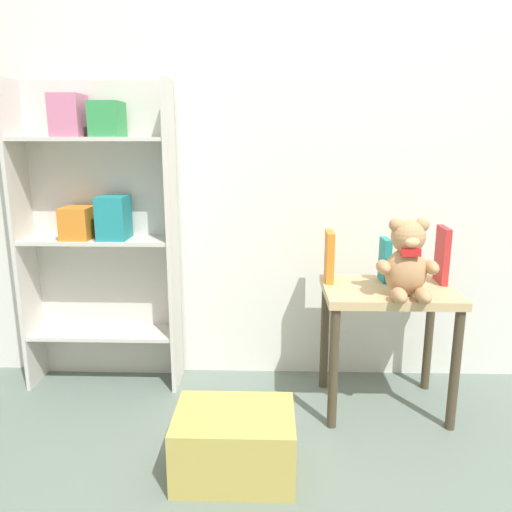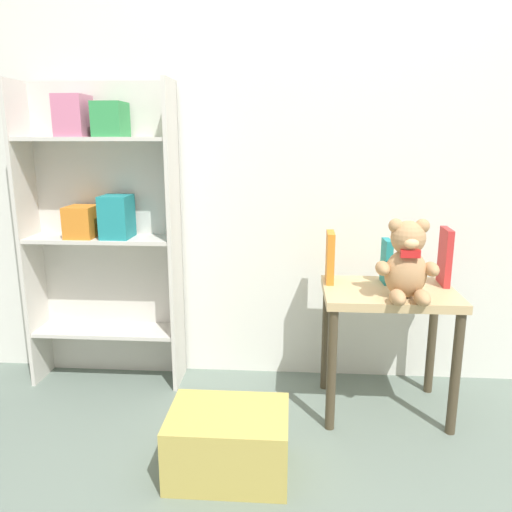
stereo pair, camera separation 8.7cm
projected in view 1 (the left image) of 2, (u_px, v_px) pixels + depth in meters
wall_back at (324, 125)px, 2.34m from camera, size 4.80×0.06×2.50m
bookshelf_side at (99, 221)px, 2.35m from camera, size 0.72×0.22×1.44m
display_table at (387, 309)px, 2.17m from camera, size 0.56×0.41×0.56m
teddy_bear at (407, 261)px, 1.99m from camera, size 0.25×0.22×0.32m
book_standing_orange at (329, 256)px, 2.22m from camera, size 0.03×0.14×0.23m
book_standing_teal at (385, 260)px, 2.22m from camera, size 0.03×0.11×0.19m
book_standing_red at (442, 255)px, 2.20m from camera, size 0.03×0.15×0.25m
storage_bin at (234, 443)px, 1.80m from camera, size 0.43×0.32×0.24m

